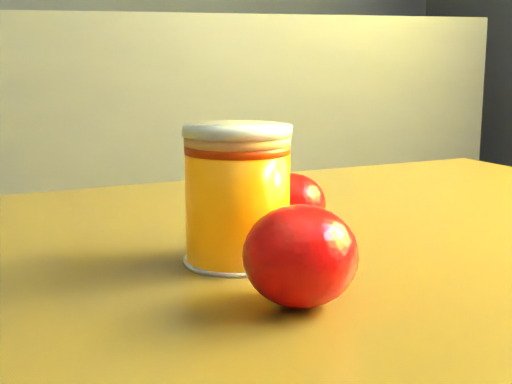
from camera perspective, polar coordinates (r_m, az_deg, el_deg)
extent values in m
cube|color=brown|center=(0.53, 2.41, -6.66)|extent=(0.99, 0.77, 0.04)
cylinder|color=orange|center=(0.49, -1.48, -0.96)|extent=(0.07, 0.07, 0.08)
cylinder|color=#FFBA68|center=(0.49, -1.51, 4.21)|extent=(0.07, 0.07, 0.01)
cylinder|color=silver|center=(0.49, -1.51, 4.87)|extent=(0.08, 0.08, 0.00)
ellipsoid|color=#F50B04|center=(0.41, 3.57, -5.12)|extent=(0.09, 0.09, 0.06)
ellipsoid|color=#F50B04|center=(0.57, 2.78, -0.99)|extent=(0.07, 0.07, 0.05)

